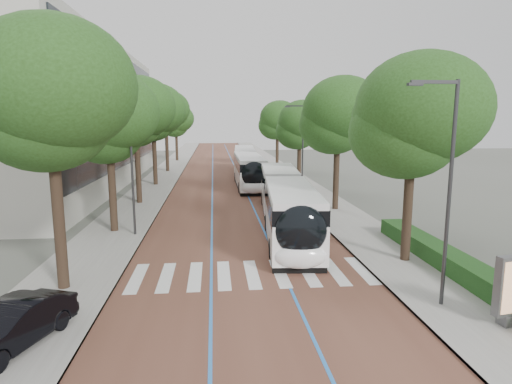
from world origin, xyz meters
TOP-DOWN VIEW (x-y plane):
  - ground at (0.00, 0.00)m, footprint 160.00×160.00m
  - road at (0.00, 40.00)m, footprint 11.00×140.00m
  - sidewalk_left at (-7.50, 40.00)m, footprint 4.00×140.00m
  - sidewalk_right at (7.50, 40.00)m, footprint 4.00×140.00m
  - kerb_left at (-5.60, 40.00)m, footprint 0.20×140.00m
  - kerb_right at (5.60, 40.00)m, footprint 0.20×140.00m
  - zebra_crossing at (0.20, 1.00)m, footprint 10.55×3.60m
  - lane_line_left at (-1.60, 40.00)m, footprint 0.12×126.00m
  - lane_line_right at (1.60, 40.00)m, footprint 0.12×126.00m
  - office_building at (-19.47, 28.00)m, footprint 18.11×40.00m
  - hedge at (9.10, 0.00)m, footprint 1.20×14.00m
  - streetlight_near at (6.62, -3.00)m, footprint 1.82×0.20m
  - streetlight_far at (6.62, 22.00)m, footprint 1.82×0.20m
  - lamp_post_left at (-6.10, 8.00)m, footprint 0.14×0.14m
  - trees_left at (-7.50, 23.85)m, footprint 6.11×60.69m
  - trees_right at (7.70, 20.62)m, footprint 5.99×47.83m
  - lead_bus at (3.03, 9.13)m, footprint 4.03×18.54m
  - bus_queued_0 at (2.13, 25.73)m, footprint 2.57×12.40m
  - bus_queued_1 at (2.56, 38.16)m, footprint 3.18×12.51m
  - ad_panel at (8.12, -4.76)m, footprint 1.17×0.52m
  - parked_car at (-7.38, -4.64)m, footprint 2.76×4.40m

SIDE VIEW (x-z plane):
  - ground at x=0.00m, z-range 0.00..0.00m
  - road at x=0.00m, z-range 0.00..0.02m
  - lane_line_left at x=-1.60m, z-range 0.02..0.03m
  - lane_line_right at x=1.60m, z-range 0.02..0.03m
  - zebra_crossing at x=0.20m, z-range 0.02..0.03m
  - sidewalk_left at x=-7.50m, z-range 0.00..0.12m
  - sidewalk_right at x=7.50m, z-range 0.00..0.12m
  - kerb_left at x=-5.60m, z-range -0.01..0.13m
  - kerb_right at x=5.60m, z-range -0.01..0.13m
  - hedge at x=9.10m, z-range 0.12..0.92m
  - parked_car at x=-7.38m, z-range 0.12..1.49m
  - ad_panel at x=8.12m, z-range 0.18..2.54m
  - bus_queued_0 at x=2.13m, z-range 0.02..3.22m
  - bus_queued_1 at x=2.56m, z-range 0.02..3.22m
  - lead_bus at x=3.03m, z-range 0.03..3.23m
  - lamp_post_left at x=-6.10m, z-range 0.12..8.12m
  - streetlight_near at x=6.62m, z-range 0.82..8.82m
  - streetlight_far at x=6.62m, z-range 0.82..8.82m
  - trees_right at x=7.70m, z-range 1.86..11.22m
  - office_building at x=-19.47m, z-range 0.00..14.00m
  - trees_left at x=-7.50m, z-range 2.09..12.08m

